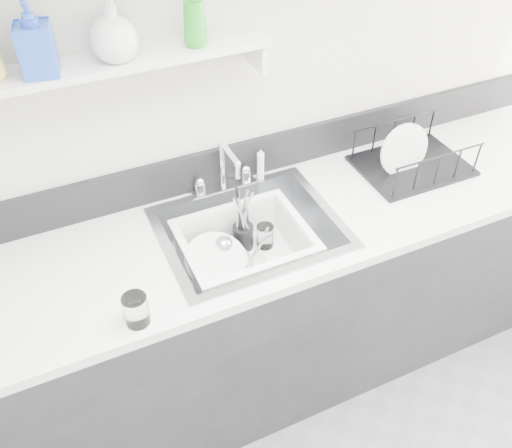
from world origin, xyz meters
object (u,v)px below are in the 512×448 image
counter_run (251,311)px  dish_rack (414,151)px  wash_tub (245,252)px  sink (250,246)px

counter_run → dish_rack: bearing=5.1°
counter_run → wash_tub: wash_tub is taller
sink → wash_tub: (-0.03, -0.03, 0.01)m
sink → dish_rack: (0.76, 0.07, 0.17)m
wash_tub → dish_rack: 0.81m
counter_run → wash_tub: 0.38m
wash_tub → sink: bearing=38.9°
counter_run → dish_rack: (0.76, 0.07, 0.54)m
counter_run → dish_rack: 0.93m
sink → dish_rack: 0.78m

